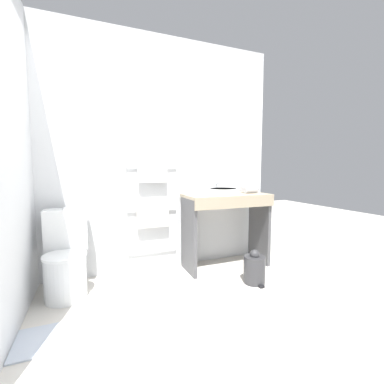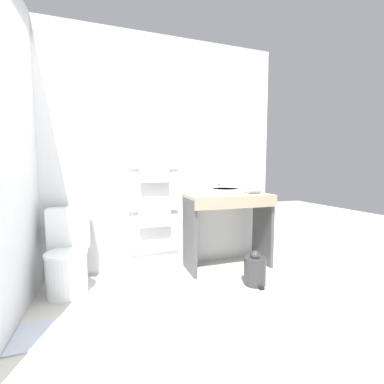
{
  "view_description": "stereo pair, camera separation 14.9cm",
  "coord_description": "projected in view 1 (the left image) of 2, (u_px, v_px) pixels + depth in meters",
  "views": [
    {
      "loc": [
        -0.76,
        -1.6,
        1.19
      ],
      "look_at": [
        0.21,
        0.86,
        0.94
      ],
      "focal_mm": 24.0,
      "sensor_mm": 36.0,
      "label": 1
    },
    {
      "loc": [
        -0.62,
        -1.65,
        1.19
      ],
      "look_at": [
        0.21,
        0.86,
        0.94
      ],
      "focal_mm": 24.0,
      "sensor_mm": 36.0,
      "label": 2
    }
  ],
  "objects": [
    {
      "name": "cup_near_edge",
      "position": [
        195.0,
        190.0,
        2.99
      ],
      "size": [
        0.06,
        0.06,
        0.09
      ],
      "color": "silver",
      "rests_on": "vanity_counter"
    },
    {
      "name": "trash_bin",
      "position": [
        254.0,
        268.0,
        2.66
      ],
      "size": [
        0.22,
        0.26,
        0.35
      ],
      "color": "#333335",
      "rests_on": "ground_plane"
    },
    {
      "name": "towel_radiator",
      "position": [
        153.0,
        202.0,
        2.94
      ],
      "size": [
        0.62,
        0.06,
        1.28
      ],
      "color": "silver",
      "rests_on": "ground_plane"
    },
    {
      "name": "bath_mat",
      "position": [
        59.0,
        337.0,
        1.8
      ],
      "size": [
        0.56,
        0.36,
        0.01
      ],
      "primitive_type": "cube",
      "color": "#B2BCCC",
      "rests_on": "ground_plane"
    },
    {
      "name": "sink_basin",
      "position": [
        223.0,
        191.0,
        3.04
      ],
      "size": [
        0.39,
        0.39,
        0.07
      ],
      "color": "white",
      "rests_on": "vanity_counter"
    },
    {
      "name": "vanity_counter",
      "position": [
        227.0,
        218.0,
        3.06
      ],
      "size": [
        1.0,
        0.48,
        0.88
      ],
      "color": "gray",
      "rests_on": "ground_plane"
    },
    {
      "name": "ground_plane",
      "position": [
        209.0,
        331.0,
        1.87
      ],
      "size": [
        12.0,
        12.0,
        0.0
      ],
      "primitive_type": "plane",
      "color": "beige"
    },
    {
      "name": "toilet",
      "position": [
        66.0,
        259.0,
        2.4
      ],
      "size": [
        0.39,
        0.53,
        0.8
      ],
      "color": "white",
      "rests_on": "ground_plane"
    },
    {
      "name": "hair_dryer",
      "position": [
        250.0,
        190.0,
        3.16
      ],
      "size": [
        0.21,
        0.19,
        0.09
      ],
      "color": "#B7B7BC",
      "rests_on": "vanity_counter"
    },
    {
      "name": "cup_near_wall",
      "position": [
        188.0,
        190.0,
        3.01
      ],
      "size": [
        0.06,
        0.06,
        0.09
      ],
      "color": "silver",
      "rests_on": "vanity_counter"
    },
    {
      "name": "wall_side",
      "position": [
        3.0,
        147.0,
        1.87
      ],
      "size": [
        0.12,
        1.98,
        2.69
      ],
      "primitive_type": "cube",
      "color": "silver",
      "rests_on": "ground_plane"
    },
    {
      "name": "wall_back",
      "position": [
        159.0,
        155.0,
        3.03
      ],
      "size": [
        2.82,
        0.12,
        2.69
      ],
      "primitive_type": "cube",
      "color": "silver",
      "rests_on": "ground_plane"
    },
    {
      "name": "faucet",
      "position": [
        216.0,
        186.0,
        3.2
      ],
      "size": [
        0.02,
        0.1,
        0.13
      ],
      "color": "silver",
      "rests_on": "vanity_counter"
    }
  ]
}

